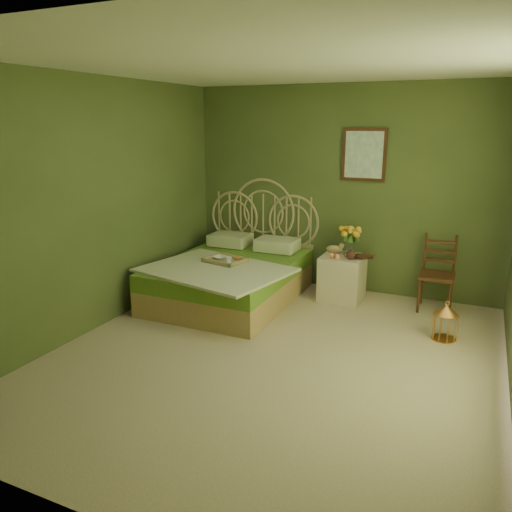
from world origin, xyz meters
The scene contains 13 objects.
floor centered at (0.00, 0.00, 0.00)m, with size 4.50×4.50×0.00m, color #C8B291.
ceiling centered at (0.00, 0.00, 2.60)m, with size 4.50×4.50×0.00m, color silver.
wall_back centered at (0.00, 2.25, 1.30)m, with size 4.00×4.00×0.00m, color #526032.
wall_left centered at (-2.00, 0.00, 1.30)m, with size 4.50×4.50×0.00m, color #526032.
wall_art centered at (0.26, 2.22, 1.75)m, with size 0.54×0.04×0.64m.
bed centered at (-1.10, 1.29, 0.30)m, with size 1.77×2.23×1.38m.
nightstand centered at (0.16, 1.84, 0.35)m, with size 0.50×0.50×0.98m.
chair centered at (1.25, 1.97, 0.49)m, with size 0.40×0.40×0.88m.
birdcage centered at (1.42, 1.08, 0.18)m, with size 0.24×0.24×0.37m.
book_lower centered at (0.34, 1.84, 0.56)m, with size 0.16×0.22×0.02m, color #381E0F.
book_upper centered at (0.34, 1.84, 0.58)m, with size 0.17×0.24×0.02m, color #472819.
cereal_bowl centered at (-1.19, 1.14, 0.55)m, with size 0.15×0.15×0.04m, color white.
coffee_cup centered at (-1.01, 1.03, 0.57)m, with size 0.08×0.08×0.07m, color white.
Camera 1 is at (1.62, -3.97, 2.14)m, focal length 35.00 mm.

